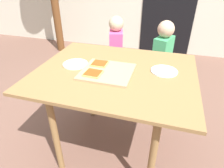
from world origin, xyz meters
TOP-DOWN VIEW (x-y plane):
  - ground_plane at (0.00, 0.00)m, footprint 16.00×16.00m
  - dining_table at (0.00, 0.00)m, footprint 1.14×0.94m
  - cutting_board at (-0.05, -0.04)m, footprint 0.36×0.34m
  - pizza_slice_near_left at (-0.12, -0.12)m, footprint 0.12×0.12m
  - pizza_slice_far_left at (-0.13, 0.04)m, footprint 0.12×0.11m
  - plate_white_left at (-0.32, 0.01)m, footprint 0.19×0.19m
  - plate_white_right at (0.34, 0.09)m, footprint 0.19×0.19m
  - child_left at (-0.22, 0.80)m, footprint 0.20×0.27m
  - child_right at (0.30, 0.84)m, footprint 0.21×0.27m

SIDE VIEW (x-z plane):
  - ground_plane at x=0.00m, z-range 0.00..0.00m
  - child_right at x=0.30m, z-range 0.07..1.04m
  - child_left at x=-0.22m, z-range 0.06..1.05m
  - dining_table at x=0.00m, z-range 0.29..1.07m
  - plate_white_left at x=-0.32m, z-range 0.78..0.79m
  - plate_white_right at x=0.34m, z-range 0.78..0.79m
  - cutting_board at x=-0.05m, z-range 0.78..0.79m
  - pizza_slice_near_left at x=-0.12m, z-range 0.79..0.81m
  - pizza_slice_far_left at x=-0.13m, z-range 0.79..0.81m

